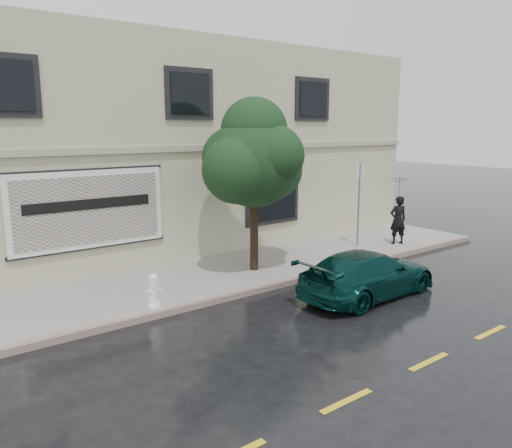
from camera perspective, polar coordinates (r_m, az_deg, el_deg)
ground at (r=12.07m, az=5.03°, el=-9.53°), size 90.00×90.00×0.00m
sidewalk at (r=14.48m, az=-3.70°, el=-5.68°), size 20.00×3.50×0.15m
curb at (r=13.12m, az=0.58°, el=-7.43°), size 20.00×0.18×0.16m
road_marking at (r=9.98m, az=19.16°, el=-14.63°), size 19.00×0.12×0.01m
building at (r=18.94m, az=-13.64°, el=8.50°), size 20.00×8.12×7.00m
billboard at (r=14.13m, az=-18.52°, el=1.59°), size 4.30×0.16×2.20m
car at (r=12.94m, az=12.70°, el=-5.58°), size 4.13×1.94×1.18m
pedestrian at (r=18.29m, az=15.92°, el=0.44°), size 0.73×0.62×1.71m
umbrella at (r=18.12m, az=16.12°, el=4.21°), size 1.07×1.07×0.72m
street_tree at (r=14.05m, az=-0.22°, el=7.14°), size 2.59×2.59×4.44m
fire_hydrant at (r=11.77m, az=-11.60°, el=-7.49°), size 0.33×0.31×0.79m
sign_pole at (r=17.47m, az=11.68°, el=2.95°), size 0.35×0.10×2.86m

